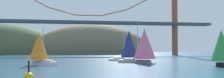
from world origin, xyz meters
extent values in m
ellipsoid|color=#6B664C|center=(5.00, 135.00, 0.00)|extent=(77.50, 44.00, 37.11)
cylinder|color=brown|center=(42.64, 95.00, 18.92)|extent=(2.80, 2.80, 37.84)
cube|color=#47474C|center=(0.00, 95.00, 15.48)|extent=(121.29, 6.00, 1.20)
cylinder|color=brown|center=(-24.37, 95.00, 25.20)|extent=(12.41, 0.50, 6.77)
cylinder|color=brown|center=(-12.18, 95.00, 20.46)|extent=(12.31, 0.50, 3.64)
cylinder|color=brown|center=(0.00, 95.00, 18.88)|extent=(12.18, 0.50, 0.50)
cylinder|color=brown|center=(12.18, 95.00, 20.46)|extent=(12.31, 0.50, 3.64)
cylinder|color=brown|center=(24.37, 95.00, 25.20)|extent=(12.41, 0.50, 6.77)
cube|color=#B7B2A8|center=(6.91, 38.87, 0.37)|extent=(7.72, 5.97, 0.74)
cube|color=beige|center=(5.72, 39.62, 0.92)|extent=(2.97, 2.71, 0.36)
cylinder|color=#B2B2B7|center=(7.56, 38.46, 5.15)|extent=(0.14, 0.14, 8.83)
cone|color=pink|center=(9.01, 37.54, 4.62)|extent=(7.38, 7.38, 7.16)
cube|color=white|center=(-13.60, 33.87, 0.42)|extent=(5.58, 5.64, 0.83)
cube|color=beige|center=(-12.83, 33.08, 1.01)|extent=(2.36, 2.36, 0.36)
cylinder|color=#B2B2B7|center=(-14.03, 34.31, 4.37)|extent=(0.14, 0.14, 7.08)
cone|color=orange|center=(-14.97, 35.27, 4.03)|extent=(5.71, 5.71, 5.78)
cone|color=green|center=(20.94, 25.34, 4.18)|extent=(4.64, 4.64, 6.26)
cube|color=white|center=(5.94, 49.12, 0.35)|extent=(7.65, 3.93, 0.69)
cube|color=beige|center=(4.67, 48.77, 0.87)|extent=(2.69, 2.14, 0.36)
cylinder|color=#B2B2B7|center=(6.65, 49.31, 4.96)|extent=(0.14, 0.14, 8.54)
cone|color=navy|center=(8.22, 49.73, 4.88)|extent=(5.87, 5.87, 7.78)
sphere|color=gold|center=(-13.05, 10.77, 0.30)|extent=(1.10, 1.10, 1.10)
cylinder|color=black|center=(-13.05, 10.77, 1.35)|extent=(0.20, 0.20, 1.60)
sphere|color=#F2EA99|center=(-13.05, 10.77, 2.27)|extent=(0.24, 0.24, 0.24)
camera|label=1|loc=(-8.37, -18.09, 3.64)|focal=38.90mm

